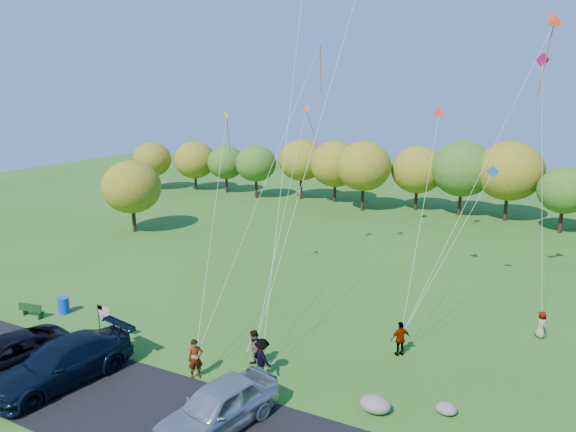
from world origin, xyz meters
name	(u,v)px	position (x,y,z in m)	size (l,w,h in m)	color
ground	(217,373)	(0.00, 0.00, 0.00)	(140.00, 140.00, 0.00)	#2E601B
asphalt_lane	(162,418)	(0.00, -4.00, 0.03)	(44.00, 6.00, 0.06)	black
treeline	(395,174)	(-1.28, 35.89, 4.66)	(76.39, 27.58, 8.07)	#382014
minivan_dark	(3,357)	(-9.03, -4.70, 0.92)	(2.86, 6.20, 1.72)	black
minivan_navy	(63,362)	(-5.89, -3.91, 1.02)	(2.69, 6.61, 1.92)	black
minivan_silver	(218,407)	(2.49, -3.51, 1.01)	(2.24, 5.57, 1.90)	#A8AEB3
flyer_a	(196,359)	(-0.64, -0.80, 0.97)	(0.71, 0.47, 1.95)	#4C4C59
flyer_b	(254,350)	(1.38, 1.23, 0.97)	(0.95, 0.74, 1.95)	#4C4C59
flyer_c	(262,358)	(2.14, 0.68, 0.97)	(1.26, 0.72, 1.94)	#4C4C59
flyer_d	(400,339)	(7.44, 5.67, 0.92)	(1.08, 0.45, 1.84)	#4C4C59
flyer_e	(541,325)	(13.85, 11.14, 0.76)	(0.74, 0.48, 1.52)	#4C4C59
park_bench	(31,310)	(-13.58, 0.23, 0.48)	(1.60, 0.54, 0.89)	#143815
trash_barrel	(64,305)	(-12.32, 1.52, 0.50)	(0.67, 0.67, 1.00)	#0D3AC3
flag_assembly	(102,315)	(-7.16, -0.26, 1.64)	(0.82, 0.53, 2.22)	black
boulder_near	(375,404)	(7.76, 0.45, 0.34)	(1.35, 1.05, 0.67)	gray
boulder_far	(446,409)	(10.48, 1.64, 0.23)	(0.89, 0.74, 0.46)	gray
kites_aloft	(390,2)	(3.79, 13.61, 18.46)	(18.67, 7.79, 18.45)	orange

